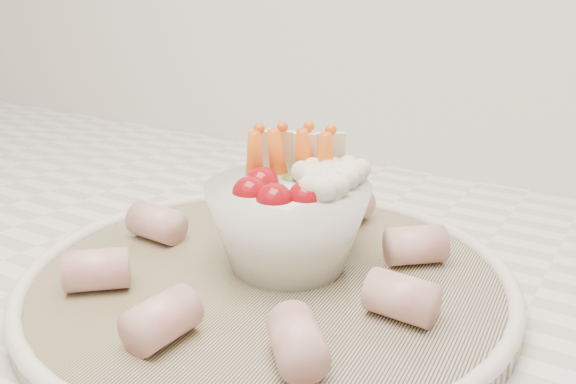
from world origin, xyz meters
The scene contains 3 objects.
serving_platter centered at (0.05, 1.40, 0.93)m, with size 0.40×0.40×0.02m.
veggie_bowl centered at (0.06, 1.42, 0.98)m, with size 0.13×0.13×0.10m.
cured_meat_rolls centered at (0.05, 1.40, 0.95)m, with size 0.27×0.28×0.03m.
Camera 1 is at (0.29, 1.04, 1.16)m, focal length 40.00 mm.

